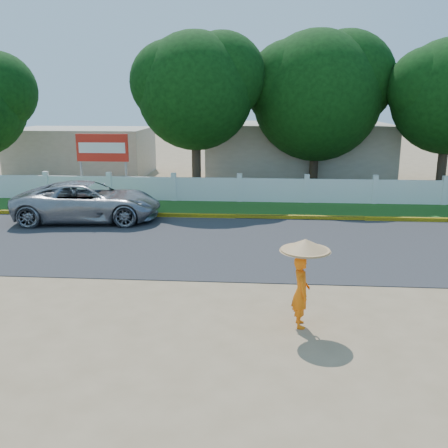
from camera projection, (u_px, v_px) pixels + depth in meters
name	position (u px, v px, depth m)	size (l,w,h in m)	color
ground	(218.00, 298.00, 11.86)	(120.00, 120.00, 0.00)	#9E8460
road	(230.00, 244.00, 16.21)	(60.00, 7.00, 0.02)	#38383A
grass_verge	(238.00, 209.00, 21.28)	(60.00, 3.50, 0.03)	#2D601E
curb	(236.00, 216.00, 19.62)	(40.00, 0.18, 0.16)	yellow
fence	(239.00, 190.00, 22.55)	(40.00, 0.10, 1.10)	silver
building_near	(297.00, 152.00, 28.64)	(10.00, 6.00, 3.20)	#B7AD99
building_far	(83.00, 151.00, 30.61)	(8.00, 5.00, 2.80)	#B7AD99
vehicle	(88.00, 201.00, 19.05)	(2.52, 5.47, 1.52)	#919398
monk_with_parasol	(303.00, 270.00, 10.11)	(1.03, 1.03, 1.88)	orange
billboard	(102.00, 151.00, 23.70)	(2.50, 0.13, 2.95)	gray
tree_row	(336.00, 92.00, 23.92)	(33.61, 8.17, 8.75)	#473828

